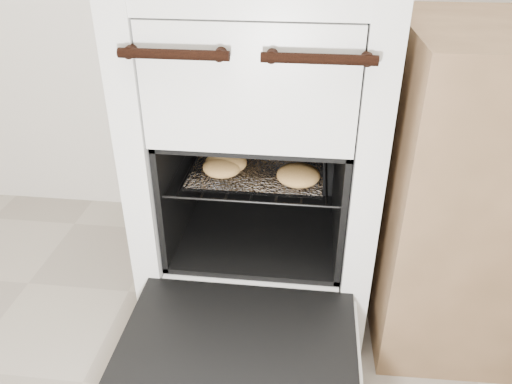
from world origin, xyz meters
TOP-DOWN VIEW (x-y plane):
  - stove at (0.07, 1.16)m, footprint 0.60×0.67m
  - oven_door at (0.07, 0.66)m, footprint 0.54×0.42m
  - oven_rack at (0.07, 1.10)m, footprint 0.44×0.42m
  - foil_sheet at (0.07, 1.08)m, footprint 0.34×0.30m
  - baked_rolls at (0.06, 1.07)m, footprint 0.37×0.31m

SIDE VIEW (x-z plane):
  - oven_door at x=0.07m, z-range 0.18..0.22m
  - oven_rack at x=0.07m, z-range 0.44..0.45m
  - foil_sheet at x=0.07m, z-range 0.45..0.45m
  - stove at x=0.07m, z-range -0.01..0.91m
  - baked_rolls at x=0.06m, z-range 0.45..0.50m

